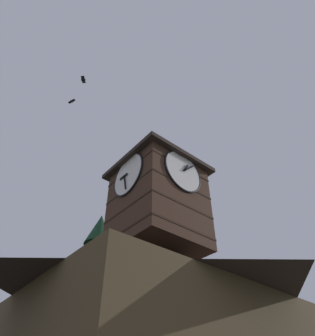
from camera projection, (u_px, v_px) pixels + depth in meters
name	position (u px, v px, depth m)	size (l,w,h in m)	color
clock_tower	(158.00, 198.00, 17.36)	(4.81, 4.81, 7.79)	#422B1E
pine_tree_behind	(88.00, 319.00, 18.99)	(6.79, 6.79, 13.54)	#473323
flying_bird_high	(72.00, 101.00, 22.15)	(0.34, 0.61, 0.13)	black
flying_bird_low	(83.00, 80.00, 18.03)	(0.47, 0.49, 0.16)	black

